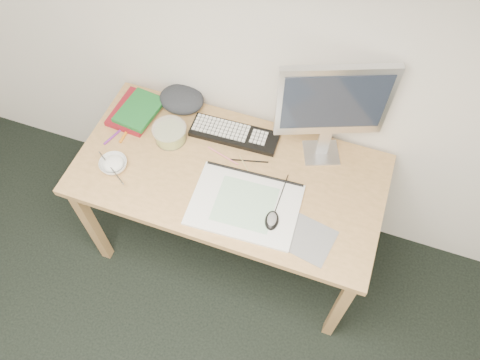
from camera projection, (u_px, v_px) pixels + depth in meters
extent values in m
plane|color=white|center=(211.00, 11.00, 1.88)|extent=(3.60, 0.00, 3.60)
cube|color=tan|center=(92.00, 225.00, 2.41)|extent=(0.05, 0.05, 0.71)
cube|color=tan|center=(339.00, 309.00, 2.17)|extent=(0.05, 0.05, 0.71)
cube|color=tan|center=(143.00, 138.00, 2.71)|extent=(0.05, 0.05, 0.71)
cube|color=tan|center=(365.00, 203.00, 2.48)|extent=(0.05, 0.05, 0.71)
cube|color=tan|center=(229.00, 175.00, 2.13)|extent=(1.40, 0.70, 0.03)
cube|color=slate|center=(308.00, 239.00, 1.93)|extent=(0.23, 0.22, 0.00)
cube|color=silver|center=(245.00, 205.00, 2.02)|extent=(0.48, 0.35, 0.01)
cube|color=black|center=(234.00, 134.00, 2.22)|extent=(0.42, 0.15, 0.02)
cube|color=silver|center=(321.00, 153.00, 2.17)|extent=(0.20, 0.19, 0.01)
cube|color=silver|center=(323.00, 143.00, 2.11)|extent=(0.06, 0.04, 0.15)
cube|color=silver|center=(334.00, 102.00, 1.88)|extent=(0.44, 0.20, 0.37)
cube|color=black|center=(334.00, 100.00, 1.87)|extent=(0.39, 0.16, 0.29)
ellipsoid|color=black|center=(272.00, 219.00, 1.95)|extent=(0.07, 0.10, 0.03)
imported|color=white|center=(114.00, 165.00, 2.11)|extent=(0.14, 0.14, 0.04)
cylinder|color=#B7B7B9|center=(111.00, 168.00, 2.08)|extent=(0.19, 0.13, 0.02)
cylinder|color=#E0CC4F|center=(170.00, 134.00, 2.19)|extent=(0.19, 0.19, 0.08)
cube|color=maroon|center=(135.00, 111.00, 2.29)|extent=(0.21, 0.27, 0.03)
cube|color=#196629|center=(139.00, 110.00, 2.27)|extent=(0.19, 0.25, 0.02)
ellipsoid|color=#222429|center=(182.00, 99.00, 2.30)|extent=(0.23, 0.21, 0.08)
cylinder|color=#E27184|center=(223.00, 156.00, 2.16)|extent=(0.17, 0.05, 0.01)
cylinder|color=tan|center=(248.00, 170.00, 2.12)|extent=(0.13, 0.13, 0.01)
cylinder|color=black|center=(249.00, 161.00, 2.14)|extent=(0.17, 0.05, 0.01)
cylinder|color=#1E21A4|center=(119.00, 118.00, 2.28)|extent=(0.06, 0.13, 0.01)
cylinder|color=orange|center=(127.00, 131.00, 2.23)|extent=(0.01, 0.14, 0.01)
cylinder|color=#70258B|center=(113.00, 136.00, 2.22)|extent=(0.05, 0.12, 0.01)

